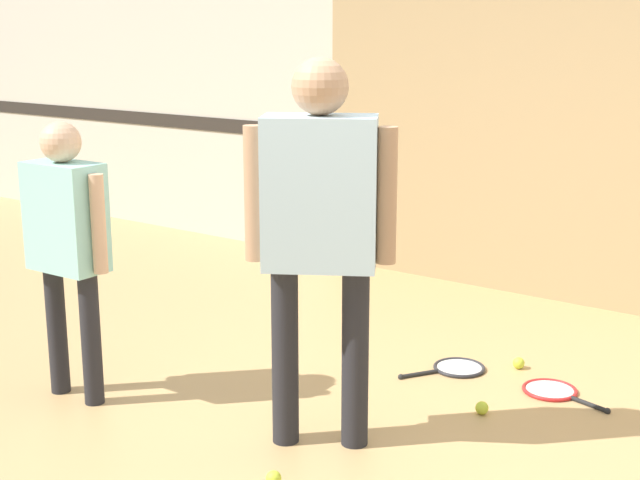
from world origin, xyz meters
TOP-DOWN VIEW (x-y plane):
  - ground_plane at (0.00, 0.00)m, footprint 16.00×16.00m
  - wall_back at (0.00, 2.94)m, footprint 16.00×0.07m
  - wall_panel at (-0.72, 2.88)m, footprint 2.79×0.05m
  - person_instructor at (-0.22, 0.11)m, footprint 0.58×0.48m
  - person_student_left at (-1.54, -0.21)m, footprint 0.54×0.23m
  - racket_spare_on_floor at (-0.14, 1.28)m, footprint 0.41×0.53m
  - racket_second_spare at (0.42, 1.30)m, footprint 0.53×0.35m
  - tennis_ball_near_instructor at (-0.14, -0.32)m, footprint 0.07×0.07m
  - tennis_ball_by_spare_racket at (0.14, 1.51)m, footprint 0.07×0.07m
  - tennis_ball_stray_left at (0.24, 0.83)m, footprint 0.07×0.07m

SIDE VIEW (x-z plane):
  - ground_plane at x=0.00m, z-range 0.00..0.00m
  - racket_spare_on_floor at x=-0.14m, z-range -0.01..0.03m
  - racket_second_spare at x=0.42m, z-range -0.01..0.03m
  - tennis_ball_near_instructor at x=-0.14m, z-range 0.00..0.07m
  - tennis_ball_by_spare_racket at x=0.14m, z-range 0.00..0.07m
  - tennis_ball_stray_left at x=0.24m, z-range 0.00..0.07m
  - person_student_left at x=-1.54m, z-range 0.17..1.59m
  - person_instructor at x=-0.22m, z-range 0.21..1.95m
  - wall_panel at x=-0.72m, z-range 0.00..2.27m
  - wall_back at x=0.00m, z-range 0.00..3.20m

